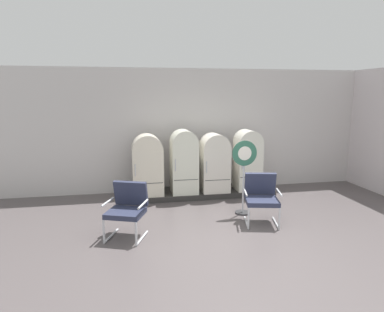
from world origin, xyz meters
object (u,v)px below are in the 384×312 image
refrigerator_0 (147,163)px  refrigerator_3 (248,158)px  refrigerator_2 (214,161)px  armchair_left (127,207)px  armchair_right (261,196)px  refrigerator_1 (184,160)px  sign_stand (244,175)px

refrigerator_0 → refrigerator_3: refrigerator_3 is taller
refrigerator_0 → refrigerator_3: size_ratio=0.96×
refrigerator_2 → refrigerator_3: bearing=-2.3°
armchair_left → armchair_right: 2.61m
refrigerator_2 → armchair_right: size_ratio=1.48×
refrigerator_2 → refrigerator_3: 0.86m
refrigerator_1 → refrigerator_0: bearing=179.8°
refrigerator_2 → refrigerator_3: refrigerator_3 is taller
refrigerator_1 → armchair_left: size_ratio=1.59×
refrigerator_3 → armchair_left: (-3.00, -2.12, -0.38)m
sign_stand → armchair_left: bearing=-163.0°
refrigerator_1 → refrigerator_3: (1.62, -0.02, -0.02)m
refrigerator_0 → refrigerator_1: size_ratio=0.94×
refrigerator_3 → armchair_left: refrigerator_3 is taller
refrigerator_0 → sign_stand: 2.38m
refrigerator_1 → refrigerator_3: size_ratio=1.02×
armchair_left → sign_stand: sign_stand is taller
refrigerator_1 → armchair_right: (1.22, -1.94, -0.40)m
refrigerator_0 → refrigerator_2: size_ratio=1.01×
refrigerator_0 → armchair_left: (-0.50, -2.14, -0.34)m
refrigerator_0 → armchair_left: bearing=-103.0°
refrigerator_3 → sign_stand: size_ratio=0.96×
armchair_left → refrigerator_3: bearing=35.3°
refrigerator_2 → armchair_right: bearing=-77.0°
refrigerator_2 → sign_stand: size_ratio=0.91×
refrigerator_0 → sign_stand: size_ratio=0.92×
armchair_left → armchair_right: (2.60, 0.20, 0.00)m
armchair_left → armchair_right: same height
armchair_right → refrigerator_2: bearing=103.0°
refrigerator_0 → armchair_left: size_ratio=1.49×
armchair_left → refrigerator_0: bearing=77.0°
refrigerator_1 → refrigerator_2: size_ratio=1.07×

